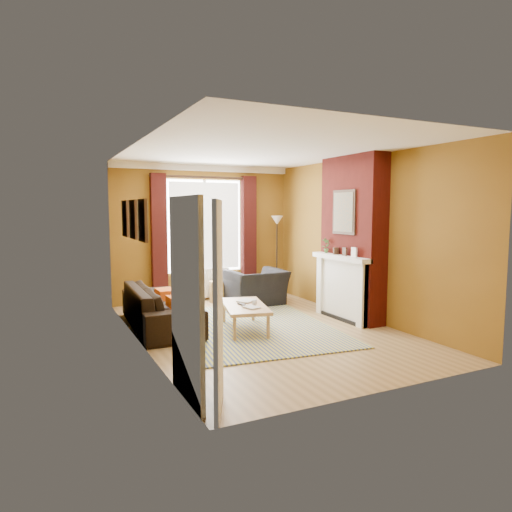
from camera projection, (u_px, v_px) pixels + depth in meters
name	position (u px, v px, depth m)	size (l,w,h in m)	color
ground	(263.00, 330.00, 7.22)	(5.50, 5.50, 0.00)	olive
room_walls	(290.00, 240.00, 7.61)	(3.82, 5.54, 2.83)	brown
striped_rug	(252.00, 326.00, 7.38)	(2.73, 3.54, 0.02)	#324889
sofa	(160.00, 307.00, 7.34)	(2.28, 0.89, 0.67)	black
armchair	(256.00, 287.00, 9.06)	(1.08, 0.94, 0.70)	black
coffee_table	(245.00, 307.00, 7.12)	(0.90, 1.36, 0.41)	tan
wicker_stool	(218.00, 292.00, 9.34)	(0.45, 0.45, 0.43)	#9D7C44
floor_lamp	(277.00, 233.00, 9.90)	(0.32, 0.32, 1.76)	black
book_a	(247.00, 308.00, 6.82)	(0.18, 0.25, 0.02)	#999999
book_b	(241.00, 300.00, 7.42)	(0.22, 0.30, 0.02)	#999999
mug	(254.00, 303.00, 7.02)	(0.09, 0.09, 0.09)	#999999
tv_remote	(241.00, 304.00, 7.10)	(0.07, 0.18, 0.02)	#252427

